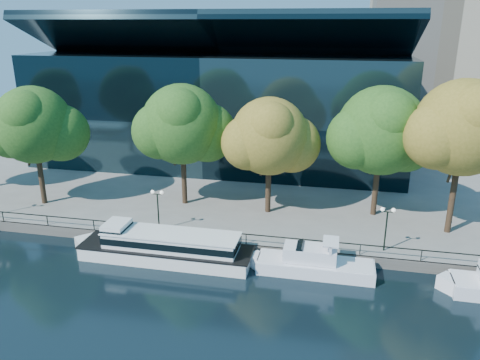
% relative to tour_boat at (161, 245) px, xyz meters
% --- Properties ---
extents(ground, '(160.00, 160.00, 0.00)m').
position_rel_tour_boat_xyz_m(ground, '(2.10, -0.68, -1.36)').
color(ground, black).
rests_on(ground, ground).
extents(promenade, '(90.00, 67.08, 1.00)m').
position_rel_tour_boat_xyz_m(promenade, '(2.10, 35.70, -0.86)').
color(promenade, slate).
rests_on(promenade, ground).
extents(railing, '(88.20, 0.08, 0.99)m').
position_rel_tour_boat_xyz_m(railing, '(2.10, 2.57, 0.58)').
color(railing, black).
rests_on(railing, promenade).
extents(convention_building, '(50.00, 24.57, 21.43)m').
position_rel_tour_boat_xyz_m(convention_building, '(-1.90, 31.11, 7.15)').
color(convention_building, black).
rests_on(convention_building, ground).
extents(tour_boat, '(16.80, 3.75, 3.19)m').
position_rel_tour_boat_xyz_m(tour_boat, '(0.00, 0.00, 0.00)').
color(tour_boat, white).
rests_on(tour_boat, ground).
extents(cruiser_near, '(10.72, 2.76, 3.11)m').
position_rel_tour_boat_xyz_m(cruiser_near, '(13.02, 0.37, -0.39)').
color(cruiser_near, white).
rests_on(cruiser_near, ground).
extents(tree_1, '(10.19, 8.36, 12.85)m').
position_rel_tour_boat_xyz_m(tree_1, '(-16.58, 7.79, 8.24)').
color(tree_1, black).
rests_on(tree_1, promenade).
extents(tree_2, '(10.60, 8.69, 13.09)m').
position_rel_tour_boat_xyz_m(tree_2, '(-1.34, 11.02, 8.31)').
color(tree_2, black).
rests_on(tree_2, promenade).
extents(tree_3, '(9.85, 8.08, 12.09)m').
position_rel_tour_boat_xyz_m(tree_3, '(8.01, 10.46, 7.62)').
color(tree_3, black).
rests_on(tree_3, promenade).
extents(tree_4, '(11.01, 9.03, 13.30)m').
position_rel_tour_boat_xyz_m(tree_4, '(18.91, 12.01, 8.35)').
color(tree_4, black).
rests_on(tree_4, promenade).
extents(tree_5, '(10.86, 8.90, 14.48)m').
position_rel_tour_boat_xyz_m(tree_5, '(25.62, 9.04, 9.59)').
color(tree_5, black).
rests_on(tree_5, promenade).
extents(lamp_1, '(1.26, 0.36, 4.03)m').
position_rel_tour_boat_xyz_m(lamp_1, '(-1.71, 3.82, 2.63)').
color(lamp_1, black).
rests_on(lamp_1, promenade).
extents(lamp_2, '(1.26, 0.36, 4.03)m').
position_rel_tour_boat_xyz_m(lamp_2, '(19.19, 3.82, 2.63)').
color(lamp_2, black).
rests_on(lamp_2, promenade).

